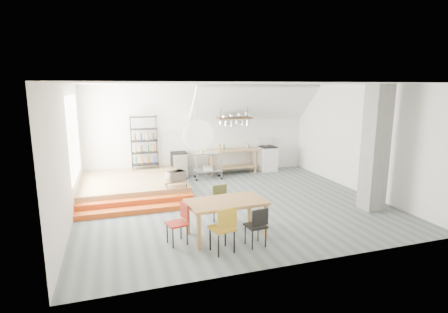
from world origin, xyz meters
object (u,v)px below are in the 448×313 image
object	(u,v)px
rolling_cart	(208,162)
mini_fridge	(179,165)
dining_table	(226,205)
stove	(267,158)

from	to	relation	value
rolling_cart	mini_fridge	bearing A→B (deg)	157.98
dining_table	mini_fridge	xyz separation A→B (m)	(-0.05, 5.13, -0.25)
rolling_cart	mini_fridge	size ratio (longest dim) A/B	1.11
rolling_cart	dining_table	bearing A→B (deg)	-93.69
stove	mini_fridge	xyz separation A→B (m)	(-3.34, 0.04, -0.03)
rolling_cart	stove	bearing A→B (deg)	17.44
dining_table	rolling_cart	xyz separation A→B (m)	(0.86, 4.63, -0.09)
stove	rolling_cart	distance (m)	2.48
stove	dining_table	bearing A→B (deg)	-122.94
stove	mini_fridge	world-z (taller)	stove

